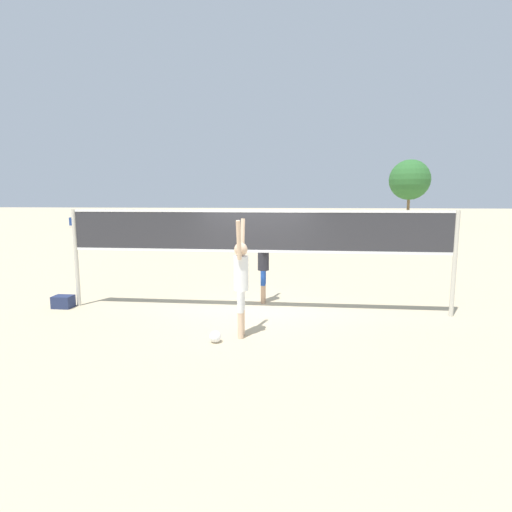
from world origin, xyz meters
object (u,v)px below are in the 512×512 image
object	(u,v)px
player_spiker	(241,276)
tree_left_cluster	(410,180)
player_blocker	(263,261)
parked_car_near	(369,222)
gear_bag	(63,302)
parked_car_mid	(95,220)
volleyball	(215,337)
volleyball_net	(256,237)

from	to	relation	value
player_spiker	tree_left_cluster	world-z (taller)	tree_left_cluster
player_blocker	parked_car_near	xyz separation A→B (m)	(6.80, 24.78, -0.47)
gear_bag	parked_car_mid	size ratio (longest dim) A/B	0.11
volleyball	parked_car_mid	distance (m)	33.49
volleyball	volleyball_net	bearing A→B (deg)	76.36
volleyball_net	player_spiker	xyz separation A→B (m)	(-0.09, -1.79, -0.56)
gear_bag	player_spiker	bearing A→B (deg)	-18.97
volleyball	player_blocker	bearing A→B (deg)	77.88
volleyball_net	gear_bag	xyz separation A→B (m)	(-4.64, -0.23, -1.60)
gear_bag	parked_car_mid	bearing A→B (deg)	116.45
player_blocker	volleyball	size ratio (longest dim) A/B	9.44
gear_bag	tree_left_cluster	world-z (taller)	tree_left_cluster
player_blocker	parked_car_mid	distance (m)	31.39
player_blocker	volleyball	xyz separation A→B (m)	(-0.63, -2.91, -0.96)
player_spiker	gear_bag	distance (m)	4.92
player_spiker	parked_car_mid	size ratio (longest dim) A/B	0.53
parked_car_mid	gear_bag	bearing A→B (deg)	-61.57
player_blocker	tree_left_cluster	xyz separation A→B (m)	(12.27, 33.59, 3.43)
player_spiker	player_blocker	world-z (taller)	player_spiker
player_spiker	parked_car_near	distance (m)	28.22
player_spiker	parked_car_near	world-z (taller)	player_spiker
player_spiker	player_blocker	size ratio (longest dim) A/B	1.09
player_blocker	volleyball	bearing A→B (deg)	-12.12
volleyball_net	parked_car_mid	distance (m)	31.97
gear_bag	parked_car_near	bearing A→B (deg)	65.86
parked_car_mid	player_blocker	bearing A→B (deg)	-52.97
player_spiker	volleyball	world-z (taller)	player_spiker
volleyball_net	volleyball	xyz separation A→B (m)	(-0.52, -2.15, -1.64)
volleyball	gear_bag	bearing A→B (deg)	155.05
volleyball	player_spiker	bearing A→B (deg)	39.55
parked_car_near	tree_left_cluster	bearing A→B (deg)	50.17
gear_bag	volleyball	bearing A→B (deg)	-24.95
volleyball_net	player_blocker	xyz separation A→B (m)	(0.10, 0.76, -0.68)
volleyball_net	parked_car_near	size ratio (longest dim) A/B	2.03
player_spiker	gear_bag	world-z (taller)	player_spiker
volleyball	tree_left_cluster	distance (m)	38.96
volleyball	parked_car_mid	size ratio (longest dim) A/B	0.05
parked_car_mid	tree_left_cluster	xyz separation A→B (m)	(30.29, 7.90, 3.86)
gear_bag	parked_car_mid	world-z (taller)	parked_car_mid
tree_left_cluster	parked_car_near	bearing A→B (deg)	-121.82
volleyball	gear_bag	size ratio (longest dim) A/B	0.48
player_spiker	player_blocker	bearing A→B (deg)	-4.40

